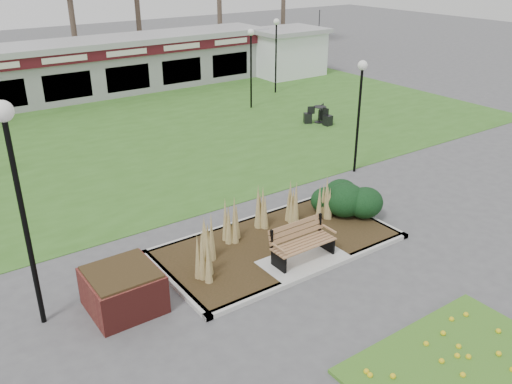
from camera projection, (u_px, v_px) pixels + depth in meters
ground at (307, 266)px, 13.55m from camera, size 100.00×100.00×0.00m
lawn at (121, 139)px, 22.49m from camera, size 34.00×16.00×0.02m
flower_bed at (466, 370)px, 10.09m from camera, size 4.20×3.00×0.16m
planting_bed at (311, 219)px, 15.08m from camera, size 6.75×3.40×1.27m
park_bench at (301, 241)px, 13.50m from camera, size 1.70×0.66×0.93m
brick_planter at (123, 289)px, 11.79m from camera, size 1.50×1.50×0.95m
food_pavilion at (58, 72)px, 27.83m from camera, size 24.60×3.40×2.90m
service_hut at (287, 51)px, 33.46m from camera, size 4.40×3.40×2.83m
lamp_post_near_left at (14, 169)px, 10.10m from camera, size 0.40×0.40×4.81m
lamp_post_near_right at (360, 92)px, 18.13m from camera, size 0.33×0.33×3.92m
lamp_post_mid_right at (251, 51)px, 25.84m from camera, size 0.32×0.32×3.82m
lamp_post_far_right at (276, 39)px, 28.63m from camera, size 0.33×0.33×3.93m
bistro_set_d at (319, 117)px, 24.56m from camera, size 1.40×1.23×0.74m
patio_umbrella at (318, 44)px, 34.68m from camera, size 2.32×2.36×2.64m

